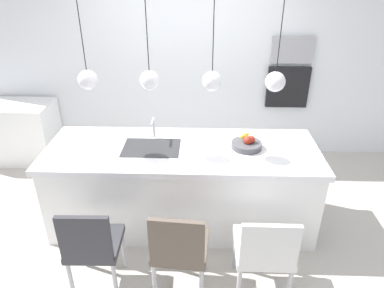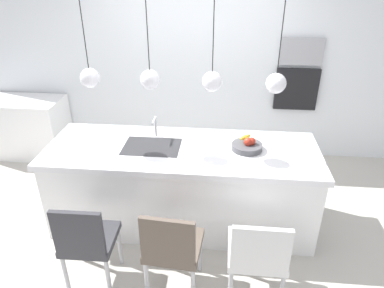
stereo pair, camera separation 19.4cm
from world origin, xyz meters
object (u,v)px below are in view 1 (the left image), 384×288
fruit_bowl (247,144)px  oven (287,87)px  chair_near (92,244)px  chair_middle (179,247)px  chair_far (264,249)px  microwave (292,50)px

fruit_bowl → oven: oven is taller
fruit_bowl → chair_near: 1.69m
chair_middle → chair_far: (0.67, -0.00, 0.00)m
microwave → chair_far: bearing=-104.2°
microwave → chair_middle: size_ratio=0.62×
chair_near → chair_far: (1.38, -0.00, -0.00)m
oven → chair_far: 2.65m
fruit_bowl → chair_far: bearing=-86.0°
microwave → chair_middle: (-1.31, -2.52, -1.01)m
oven → chair_far: size_ratio=0.65×
oven → chair_middle: (-1.31, -2.52, -0.51)m
microwave → chair_far: size_ratio=0.63×
microwave → oven: 0.50m
chair_far → oven: bearing=75.8°
oven → chair_far: bearing=-104.2°
chair_far → chair_middle: bearing=180.0°
chair_near → microwave: bearing=51.3°
fruit_bowl → microwave: bearing=65.4°
oven → chair_middle: bearing=-117.5°
fruit_bowl → microwave: microwave is taller
fruit_bowl → microwave: size_ratio=0.55×
fruit_bowl → chair_middle: fruit_bowl is taller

